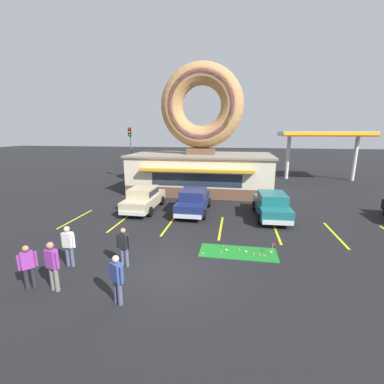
# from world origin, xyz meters

# --- Properties ---
(ground_plane) EXTENTS (160.00, 160.00, 0.00)m
(ground_plane) POSITION_xyz_m (0.00, 0.00, 0.00)
(ground_plane) COLOR black
(donut_shop_building) EXTENTS (12.30, 6.75, 10.96)m
(donut_shop_building) POSITION_xyz_m (-0.62, 13.94, 3.74)
(donut_shop_building) COLOR brown
(donut_shop_building) RESTS_ON ground
(putting_mat) EXTENTS (3.42, 1.36, 0.03)m
(putting_mat) POSITION_xyz_m (2.70, 2.01, 0.01)
(putting_mat) COLOR #197523
(putting_mat) RESTS_ON ground
(mini_donut_near_left) EXTENTS (0.13, 0.13, 0.04)m
(mini_donut_near_left) POSITION_xyz_m (1.98, 2.44, 0.05)
(mini_donut_near_left) COLOR brown
(mini_donut_near_left) RESTS_ON putting_mat
(mini_donut_near_right) EXTENTS (0.13, 0.13, 0.04)m
(mini_donut_near_right) POSITION_xyz_m (2.19, 2.13, 0.05)
(mini_donut_near_right) COLOR #E5C666
(mini_donut_near_right) RESTS_ON putting_mat
(mini_donut_mid_left) EXTENTS (0.13, 0.13, 0.04)m
(mini_donut_mid_left) POSITION_xyz_m (3.83, 1.82, 0.05)
(mini_donut_mid_left) COLOR #D8667F
(mini_donut_mid_left) RESTS_ON putting_mat
(mini_donut_mid_centre) EXTENTS (0.13, 0.13, 0.04)m
(mini_donut_mid_centre) POSITION_xyz_m (3.63, 1.88, 0.05)
(mini_donut_mid_centre) COLOR #A5724C
(mini_donut_mid_centre) RESTS_ON putting_mat
(mini_donut_mid_right) EXTENTS (0.13, 0.13, 0.04)m
(mini_donut_mid_right) POSITION_xyz_m (3.05, 2.12, 0.05)
(mini_donut_mid_right) COLOR #E5C666
(mini_donut_mid_right) RESTS_ON putting_mat
(mini_donut_far_left) EXTENTS (0.13, 0.13, 0.04)m
(mini_donut_far_left) POSITION_xyz_m (4.15, 2.26, 0.05)
(mini_donut_far_left) COLOR #E5C666
(mini_donut_far_left) RESTS_ON putting_mat
(mini_donut_far_centre) EXTENTS (0.13, 0.13, 0.04)m
(mini_donut_far_centre) POSITION_xyz_m (2.76, 2.22, 0.05)
(mini_donut_far_centre) COLOR #A5724C
(mini_donut_far_centre) RESTS_ON putting_mat
(mini_donut_far_right) EXTENTS (0.13, 0.13, 0.04)m
(mini_donut_far_right) POSITION_xyz_m (1.15, 1.59, 0.05)
(mini_donut_far_right) COLOR #A5724C
(mini_donut_far_right) RESTS_ON putting_mat
(mini_donut_extra) EXTENTS (0.13, 0.13, 0.04)m
(mini_donut_extra) POSITION_xyz_m (3.38, 1.93, 0.05)
(mini_donut_extra) COLOR #A5724C
(mini_donut_extra) RESTS_ON putting_mat
(golf_ball) EXTENTS (0.04, 0.04, 0.04)m
(golf_ball) POSITION_xyz_m (1.98, 1.90, 0.05)
(golf_ball) COLOR white
(golf_ball) RESTS_ON putting_mat
(putting_flag_pin) EXTENTS (0.13, 0.01, 0.55)m
(putting_flag_pin) POSITION_xyz_m (4.20, 2.00, 0.44)
(putting_flag_pin) COLOR silver
(putting_flag_pin) RESTS_ON putting_mat
(car_champagne) EXTENTS (1.99, 4.56, 1.60)m
(car_champagne) POSITION_xyz_m (-3.69, 7.51, 0.87)
(car_champagne) COLOR #BCAD89
(car_champagne) RESTS_ON ground
(car_teal) EXTENTS (2.12, 4.63, 1.60)m
(car_teal) POSITION_xyz_m (4.76, 7.33, 0.87)
(car_teal) COLOR #196066
(car_teal) RESTS_ON ground
(car_navy) EXTENTS (1.98, 4.56, 1.60)m
(car_navy) POSITION_xyz_m (-0.23, 7.52, 0.87)
(car_navy) COLOR navy
(car_navy) RESTS_ON ground
(pedestrian_blue_sweater_man) EXTENTS (0.53, 0.39, 1.64)m
(pedestrian_blue_sweater_man) POSITION_xyz_m (-1.02, -2.13, 0.90)
(pedestrian_blue_sweater_man) COLOR #474C66
(pedestrian_blue_sweater_man) RESTS_ON ground
(pedestrian_hooded_kid) EXTENTS (0.44, 0.46, 1.60)m
(pedestrian_hooded_kid) POSITION_xyz_m (-4.34, -1.91, 0.88)
(pedestrian_hooded_kid) COLOR #232328
(pedestrian_hooded_kid) RESTS_ON ground
(pedestrian_leather_jacket_man) EXTENTS (0.58, 0.32, 1.77)m
(pedestrian_leather_jacket_man) POSITION_xyz_m (-3.44, -1.86, 0.99)
(pedestrian_leather_jacket_man) COLOR slate
(pedestrian_leather_jacket_man) RESTS_ON ground
(pedestrian_clipboard_woman) EXTENTS (0.59, 0.28, 1.62)m
(pedestrian_clipboard_woman) POSITION_xyz_m (-1.79, 0.07, 0.89)
(pedestrian_clipboard_woman) COLOR #474C66
(pedestrian_clipboard_woman) RESTS_ON ground
(pedestrian_beanie_man) EXTENTS (0.60, 0.25, 1.69)m
(pedestrian_beanie_man) POSITION_xyz_m (-3.95, -0.29, 0.94)
(pedestrian_beanie_man) COLOR #474C66
(pedestrian_beanie_man) RESTS_ON ground
(trash_bin) EXTENTS (0.57, 0.57, 0.97)m
(trash_bin) POSITION_xyz_m (5.41, 11.05, 0.50)
(trash_bin) COLOR #51565B
(trash_bin) RESTS_ON ground
(traffic_light_pole) EXTENTS (0.28, 0.47, 5.80)m
(traffic_light_pole) POSITION_xyz_m (-9.06, 18.38, 3.71)
(traffic_light_pole) COLOR #595B60
(traffic_light_pole) RESTS_ON ground
(gas_station_canopy) EXTENTS (9.00, 4.46, 5.30)m
(gas_station_canopy) POSITION_xyz_m (11.73, 21.90, 4.86)
(gas_station_canopy) COLOR silver
(gas_station_canopy) RESTS_ON ground
(parking_stripe_far_left) EXTENTS (0.12, 3.60, 0.01)m
(parking_stripe_far_left) POSITION_xyz_m (-7.24, 5.00, 0.00)
(parking_stripe_far_left) COLOR yellow
(parking_stripe_far_left) RESTS_ON ground
(parking_stripe_left) EXTENTS (0.12, 3.60, 0.01)m
(parking_stripe_left) POSITION_xyz_m (-4.24, 5.00, 0.00)
(parking_stripe_left) COLOR yellow
(parking_stripe_left) RESTS_ON ground
(parking_stripe_mid_left) EXTENTS (0.12, 3.60, 0.01)m
(parking_stripe_mid_left) POSITION_xyz_m (-1.24, 5.00, 0.00)
(parking_stripe_mid_left) COLOR yellow
(parking_stripe_mid_left) RESTS_ON ground
(parking_stripe_centre) EXTENTS (0.12, 3.60, 0.01)m
(parking_stripe_centre) POSITION_xyz_m (1.76, 5.00, 0.00)
(parking_stripe_centre) COLOR yellow
(parking_stripe_centre) RESTS_ON ground
(parking_stripe_mid_right) EXTENTS (0.12, 3.60, 0.01)m
(parking_stripe_mid_right) POSITION_xyz_m (4.76, 5.00, 0.00)
(parking_stripe_mid_right) COLOR yellow
(parking_stripe_mid_right) RESTS_ON ground
(parking_stripe_right) EXTENTS (0.12, 3.60, 0.01)m
(parking_stripe_right) POSITION_xyz_m (7.76, 5.00, 0.00)
(parking_stripe_right) COLOR yellow
(parking_stripe_right) RESTS_ON ground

